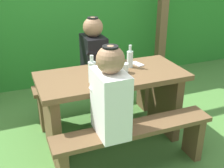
# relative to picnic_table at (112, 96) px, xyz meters

# --- Properties ---
(ground_plane) EXTENTS (12.00, 12.00, 0.00)m
(ground_plane) POSITION_rel_picnic_table_xyz_m (0.00, 0.00, -0.51)
(ground_plane) COLOR #497B37
(hedge_backdrop) EXTENTS (6.40, 0.90, 1.88)m
(hedge_backdrop) POSITION_rel_picnic_table_xyz_m (0.00, 2.07, 0.43)
(hedge_backdrop) COLOR #2B7F29
(hedge_backdrop) RESTS_ON ground_plane
(pergola_post_right) EXTENTS (0.12, 0.12, 2.25)m
(pergola_post_right) POSITION_rel_picnic_table_xyz_m (1.30, 1.30, 0.62)
(pergola_post_right) COLOR brown
(pergola_post_right) RESTS_ON ground_plane
(picnic_table) EXTENTS (1.40, 0.64, 0.75)m
(picnic_table) POSITION_rel_picnic_table_xyz_m (0.00, 0.00, 0.00)
(picnic_table) COLOR brown
(picnic_table) RESTS_ON ground_plane
(bench_near) EXTENTS (1.40, 0.24, 0.47)m
(bench_near) POSITION_rel_picnic_table_xyz_m (0.00, -0.51, -0.18)
(bench_near) COLOR brown
(bench_near) RESTS_ON ground_plane
(bench_far) EXTENTS (1.40, 0.24, 0.47)m
(bench_far) POSITION_rel_picnic_table_xyz_m (0.00, 0.51, -0.18)
(bench_far) COLOR brown
(bench_far) RESTS_ON ground_plane
(person_white_shirt) EXTENTS (0.25, 0.35, 0.72)m
(person_white_shirt) POSITION_rel_picnic_table_xyz_m (-0.21, -0.50, 0.29)
(person_white_shirt) COLOR white
(person_white_shirt) RESTS_ON bench_near
(person_black_coat) EXTENTS (0.25, 0.35, 0.72)m
(person_black_coat) POSITION_rel_picnic_table_xyz_m (-0.01, 0.50, 0.29)
(person_black_coat) COLOR black
(person_black_coat) RESTS_ON bench_far
(drinking_glass) EXTENTS (0.08, 0.08, 0.09)m
(drinking_glass) POSITION_rel_picnic_table_xyz_m (0.12, -0.01, 0.28)
(drinking_glass) COLOR silver
(drinking_glass) RESTS_ON picnic_table
(bottle_left) EXTENTS (0.07, 0.07, 0.25)m
(bottle_left) POSITION_rel_picnic_table_xyz_m (-0.23, -0.12, 0.34)
(bottle_left) COLOR silver
(bottle_left) RESTS_ON picnic_table
(bottle_right) EXTENTS (0.06, 0.06, 0.21)m
(bottle_right) POSITION_rel_picnic_table_xyz_m (-0.07, 0.02, 0.33)
(bottle_right) COLOR silver
(bottle_right) RESTS_ON picnic_table
(bottle_center) EXTENTS (0.06, 0.06, 0.23)m
(bottle_center) POSITION_rel_picnic_table_xyz_m (0.23, 0.10, 0.33)
(bottle_center) COLOR silver
(bottle_center) RESTS_ON picnic_table
(cell_phone) EXTENTS (0.10, 0.15, 0.01)m
(cell_phone) POSITION_rel_picnic_table_xyz_m (0.33, 0.14, 0.24)
(cell_phone) COLOR silver
(cell_phone) RESTS_ON picnic_table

